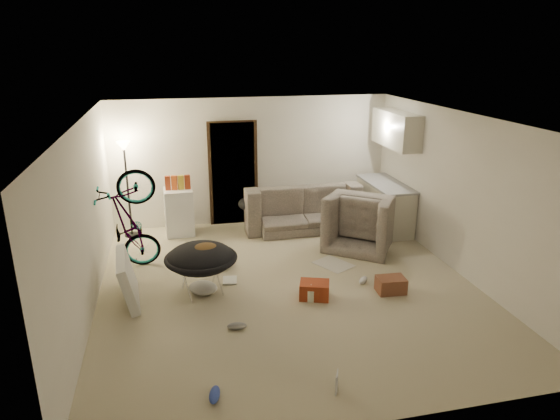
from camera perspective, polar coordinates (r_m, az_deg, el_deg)
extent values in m
cube|color=#BCB090|center=(7.62, 0.89, -8.64)|extent=(5.50, 6.00, 0.02)
cube|color=white|center=(6.85, 0.99, 10.47)|extent=(5.50, 6.00, 0.02)
cube|color=white|center=(9.99, -3.16, 5.63)|extent=(5.50, 0.02, 2.50)
cube|color=white|center=(4.51, 10.18, -11.23)|extent=(5.50, 0.02, 2.50)
cube|color=white|center=(7.05, -21.44, -1.16)|extent=(0.02, 6.00, 2.50)
cube|color=white|center=(8.21, 20.00, 1.70)|extent=(0.02, 6.00, 2.50)
cube|color=black|center=(9.94, -5.38, 4.15)|extent=(0.85, 0.10, 2.04)
cube|color=#322011|center=(9.92, -5.35, 4.11)|extent=(0.97, 0.04, 2.10)
cylinder|color=black|center=(9.90, -16.51, -2.73)|extent=(0.28, 0.28, 0.03)
cylinder|color=black|center=(9.64, -16.96, 1.91)|extent=(0.04, 0.04, 1.70)
cone|color=#FFE0A5|center=(9.44, -17.45, 6.97)|extent=(0.24, 0.24, 0.18)
cube|color=beige|center=(9.97, 11.84, 0.39)|extent=(0.60, 1.50, 0.88)
cube|color=gray|center=(9.84, 12.01, 2.94)|extent=(0.64, 1.54, 0.04)
cube|color=beige|center=(9.67, 13.14, 8.98)|extent=(0.38, 1.40, 0.65)
imported|color=#333A34|center=(9.88, 2.33, -0.05)|extent=(2.26, 0.89, 0.66)
imported|color=#333A34|center=(9.09, 9.58, -1.71)|extent=(1.51, 1.48, 0.74)
imported|color=black|center=(8.30, -16.64, -3.64)|extent=(1.72, 0.78, 0.99)
imported|color=maroon|center=(5.53, 6.38, -20.35)|extent=(0.28, 0.25, 0.02)
cube|color=white|center=(9.63, -11.47, -0.21)|extent=(0.54, 0.54, 0.88)
cube|color=maroon|center=(9.47, -12.71, 2.92)|extent=(0.10, 0.07, 0.30)
cube|color=#D3521A|center=(9.47, -11.98, 2.97)|extent=(0.11, 0.09, 0.30)
cube|color=gold|center=(9.47, -11.26, 3.02)|extent=(0.12, 0.10, 0.30)
cube|color=maroon|center=(9.47, -10.53, 3.07)|extent=(0.11, 0.08, 0.30)
cylinder|color=silver|center=(7.41, -8.91, -7.54)|extent=(0.69, 0.69, 0.49)
ellipsoid|color=black|center=(7.28, -9.03, -5.44)|extent=(0.97, 0.97, 0.41)
torus|color=black|center=(7.28, -9.03, -5.44)|extent=(1.05, 1.05, 0.08)
ellipsoid|color=#52381C|center=(7.21, -8.66, -4.70)|extent=(0.61, 0.58, 0.22)
ellipsoid|color=black|center=(9.62, -3.13, 0.75)|extent=(0.58, 0.48, 0.28)
cube|color=silver|center=(7.36, -17.01, -7.51)|extent=(0.34, 1.05, 0.69)
cube|color=brown|center=(7.55, 12.55, -8.34)|extent=(0.42, 0.31, 0.23)
cube|color=maroon|center=(7.23, 3.96, -9.11)|extent=(0.49, 0.43, 0.24)
cylinder|color=silver|center=(7.18, 3.56, -9.61)|extent=(0.18, 0.18, 0.18)
cone|color=silver|center=(7.12, 3.58, -8.72)|extent=(0.10, 0.10, 0.08)
cube|color=beige|center=(8.34, 6.13, -6.17)|extent=(0.68, 0.74, 0.01)
cube|color=#3249B6|center=(8.60, -9.70, -5.44)|extent=(0.36, 0.38, 0.03)
cube|color=silver|center=(7.77, -5.75, -8.01)|extent=(0.25, 0.30, 0.03)
ellipsoid|color=#3249B6|center=(5.48, -7.49, -20.19)|extent=(0.17, 0.29, 0.10)
ellipsoid|color=slate|center=(6.54, -4.94, -13.07)|extent=(0.26, 0.13, 0.09)
ellipsoid|color=white|center=(7.77, 9.48, -7.92)|extent=(0.23, 0.25, 0.09)
ellipsoid|color=black|center=(8.24, -7.15, -5.94)|extent=(0.54, 0.47, 0.16)
ellipsoid|color=silver|center=(7.48, -8.78, -8.76)|extent=(0.58, 0.59, 0.14)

